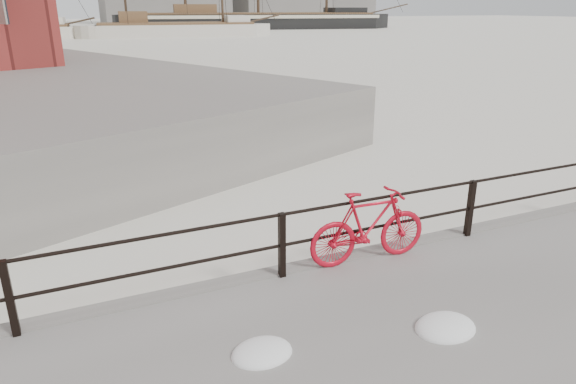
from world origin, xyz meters
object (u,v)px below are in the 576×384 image
object	(u,v)px
barque_black	(259,29)
bicycle	(369,226)
schooner_mid	(178,37)
schooner_left	(3,39)

from	to	relation	value
barque_black	bicycle	bearing A→B (deg)	-99.74
barque_black	schooner_mid	world-z (taller)	barque_black
bicycle	schooner_mid	xyz separation A→B (m)	(13.09, 71.18, -0.94)
bicycle	schooner_mid	distance (m)	72.38
barque_black	schooner_left	bearing A→B (deg)	-147.94
bicycle	barque_black	size ratio (longest dim) A/B	0.03
bicycle	schooner_left	bearing A→B (deg)	100.78
bicycle	schooner_mid	world-z (taller)	schooner_mid
barque_black	schooner_mid	distance (m)	29.38
bicycle	schooner_left	world-z (taller)	schooner_left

